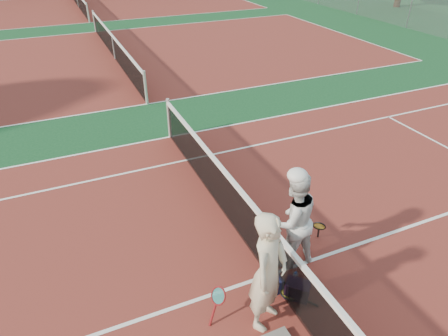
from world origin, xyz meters
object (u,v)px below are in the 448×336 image
object	(u,v)px
sports_bag_navy	(271,285)
sports_bag_purple	(297,290)
racket_red	(218,303)
racket_black_held	(318,233)
net_main	(270,252)
player_b	(293,220)
water_bottle	(295,281)
racket_spare	(289,295)
player_a	(269,272)

from	to	relation	value
sports_bag_navy	sports_bag_purple	bearing A→B (deg)	-38.02
racket_red	racket_black_held	distance (m)	2.34
racket_black_held	net_main	bearing A→B (deg)	-32.32
player_b	water_bottle	xyz separation A→B (m)	(-0.23, -0.56, -0.74)
racket_black_held	sports_bag_purple	size ratio (longest dim) A/B	1.51
racket_black_held	racket_spare	size ratio (longest dim) A/B	0.91
racket_black_held	water_bottle	bearing A→B (deg)	-9.99
net_main	sports_bag_navy	size ratio (longest dim) A/B	32.36
racket_black_held	water_bottle	distance (m)	1.15
racket_black_held	sports_bag_navy	world-z (taller)	racket_black_held
player_b	racket_black_held	world-z (taller)	player_b
sports_bag_navy	water_bottle	distance (m)	0.39
racket_red	player_a	bearing A→B (deg)	-59.33
racket_spare	water_bottle	bearing A→B (deg)	-97.03
net_main	sports_bag_navy	world-z (taller)	net_main
player_a	player_b	distance (m)	1.30
net_main	racket_spare	bearing A→B (deg)	-83.46
player_a	sports_bag_navy	distance (m)	0.98
racket_red	racket_black_held	xyz separation A→B (m)	(2.23, 0.71, 0.00)
racket_spare	sports_bag_purple	bearing A→B (deg)	-148.60
player_b	sports_bag_navy	bearing A→B (deg)	36.25
racket_red	racket_spare	world-z (taller)	racket_red
sports_bag_purple	sports_bag_navy	bearing A→B (deg)	141.98
player_a	racket_red	world-z (taller)	player_a
water_bottle	sports_bag_navy	bearing A→B (deg)	168.24
net_main	racket_black_held	distance (m)	1.22
racket_red	water_bottle	world-z (taller)	racket_red
net_main	sports_bag_purple	distance (m)	0.69
racket_red	sports_bag_navy	size ratio (longest dim) A/B	1.61
net_main	sports_bag_navy	xyz separation A→B (m)	(-0.14, -0.31, -0.38)
racket_red	water_bottle	xyz separation A→B (m)	(1.32, 0.01, -0.12)
player_a	sports_bag_purple	world-z (taller)	player_a
water_bottle	sports_bag_purple	bearing A→B (deg)	-109.78
racket_red	sports_bag_purple	distance (m)	1.27
player_b	sports_bag_navy	distance (m)	1.09
player_a	racket_red	size ratio (longest dim) A/B	3.51
net_main	player_b	xyz separation A→B (m)	(0.48, 0.17, 0.38)
player_a	player_b	bearing A→B (deg)	5.55
sports_bag_purple	player_b	bearing A→B (deg)	68.21
player_a	racket_red	bearing A→B (deg)	113.87
racket_spare	sports_bag_navy	distance (m)	0.31
water_bottle	net_main	bearing A→B (deg)	122.66
net_main	player_b	bearing A→B (deg)	19.91
racket_red	sports_bag_purple	world-z (taller)	racket_red
racket_black_held	racket_spare	world-z (taller)	racket_black_held
player_b	water_bottle	bearing A→B (deg)	65.97
sports_bag_navy	racket_black_held	bearing A→B (deg)	25.44
player_b	racket_spare	distance (m)	1.17
sports_bag_navy	sports_bag_purple	distance (m)	0.41
water_bottle	racket_black_held	bearing A→B (deg)	37.38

